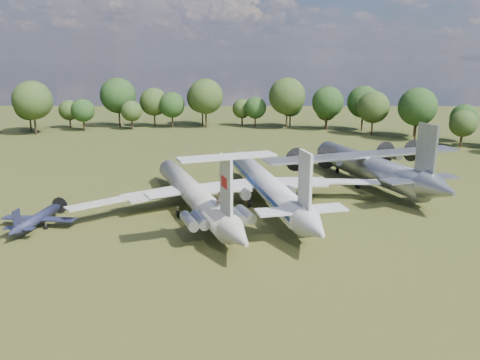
# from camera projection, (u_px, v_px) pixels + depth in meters

# --- Properties ---
(ground) EXTENTS (300.00, 300.00, 0.00)m
(ground) POSITION_uv_depth(u_px,v_px,m) (170.00, 206.00, 69.18)
(ground) COLOR #223A13
(ground) RESTS_ON ground
(il62_airliner) EXTENTS (47.58, 53.47, 4.34)m
(il62_airliner) POSITION_uv_depth(u_px,v_px,m) (193.00, 197.00, 65.99)
(il62_airliner) COLOR silver
(il62_airliner) RESTS_ON ground
(tu104_jet) EXTENTS (44.92, 53.75, 4.70)m
(tu104_jet) POSITION_uv_depth(u_px,v_px,m) (266.00, 189.00, 69.53)
(tu104_jet) COLOR silver
(tu104_jet) RESTS_ON ground
(an12_transport) EXTENTS (48.11, 50.71, 5.37)m
(an12_transport) POSITION_uv_depth(u_px,v_px,m) (368.00, 170.00, 79.53)
(an12_transport) COLOR #A5A8AD
(an12_transport) RESTS_ON ground
(small_prop_west) EXTENTS (11.09, 14.17, 1.93)m
(small_prop_west) POSITION_uv_depth(u_px,v_px,m) (38.00, 221.00, 59.86)
(small_prop_west) COLOR black
(small_prop_west) RESTS_ON ground
(person_on_il62) EXTENTS (0.79, 0.62, 1.89)m
(person_on_il62) POSITION_uv_depth(u_px,v_px,m) (219.00, 200.00, 54.19)
(person_on_il62) COLOR olive
(person_on_il62) RESTS_ON il62_airliner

